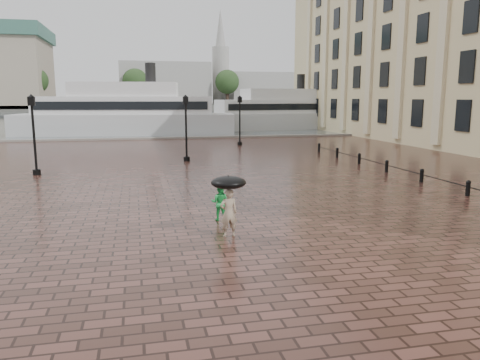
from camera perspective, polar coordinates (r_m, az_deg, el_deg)
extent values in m
plane|color=#321D17|center=(18.77, -11.06, -3.56)|extent=(300.00, 300.00, 0.00)
plane|color=#465156|center=(110.34, -12.45, 7.53)|extent=(240.00, 240.00, 0.00)
cube|color=slate|center=(50.44, -12.11, 4.86)|extent=(80.00, 0.60, 0.30)
cube|color=#4C4C47|center=(178.29, -12.57, 8.71)|extent=(300.00, 60.00, 2.00)
cube|color=#989590|center=(168.64, -9.20, 11.48)|extent=(30.00, 22.00, 14.00)
cube|color=#989590|center=(174.30, 2.60, 11.05)|extent=(25.00, 22.00, 11.00)
cube|color=#989590|center=(186.55, 13.26, 11.50)|extent=(35.00, 22.00, 16.00)
cylinder|color=#989590|center=(171.15, -2.36, 12.58)|extent=(6.00, 6.00, 20.00)
cone|color=#989590|center=(172.34, -2.40, 17.23)|extent=(5.00, 5.00, 18.00)
cylinder|color=#2D2119|center=(159.04, -23.59, 9.08)|extent=(1.00, 1.00, 8.00)
sphere|color=#1B3417|center=(159.12, -23.73, 11.05)|extent=(8.00, 8.00, 8.00)
cylinder|color=#2D2119|center=(156.26, -12.59, 9.66)|extent=(1.00, 1.00, 8.00)
sphere|color=#1B3417|center=(156.34, -12.66, 11.68)|extent=(8.00, 8.00, 8.00)
cylinder|color=#2D2119|center=(159.18, -1.56, 9.90)|extent=(1.00, 1.00, 8.00)
sphere|color=#1B3417|center=(159.26, -1.57, 11.88)|extent=(8.00, 8.00, 8.00)
cylinder|color=#2D2119|center=(167.52, 8.71, 9.79)|extent=(1.00, 1.00, 8.00)
sphere|color=#1B3417|center=(167.59, 8.76, 11.67)|extent=(8.00, 8.00, 8.00)
cylinder|color=#2D2119|center=(180.51, 17.75, 9.45)|extent=(1.00, 1.00, 8.00)
sphere|color=#1B3417|center=(180.58, 17.84, 11.19)|extent=(8.00, 8.00, 8.00)
cylinder|color=black|center=(23.20, 26.03, -1.05)|extent=(0.20, 0.20, 0.60)
sphere|color=black|center=(23.15, 26.09, -0.28)|extent=(0.22, 0.22, 0.22)
cylinder|color=black|center=(25.98, 21.26, 0.37)|extent=(0.20, 0.20, 0.60)
sphere|color=black|center=(25.93, 21.30, 1.07)|extent=(0.22, 0.22, 0.22)
cylinder|color=black|center=(28.91, 17.43, 1.51)|extent=(0.20, 0.20, 0.60)
sphere|color=black|center=(28.87, 17.47, 2.14)|extent=(0.22, 0.22, 0.22)
cylinder|color=black|center=(31.96, 14.32, 2.43)|extent=(0.20, 0.20, 0.60)
sphere|color=black|center=(31.92, 14.35, 3.00)|extent=(0.22, 0.22, 0.22)
cylinder|color=black|center=(35.09, 11.76, 3.19)|extent=(0.20, 0.20, 0.60)
sphere|color=black|center=(35.06, 11.78, 3.71)|extent=(0.22, 0.22, 0.22)
cylinder|color=black|center=(38.29, 9.61, 3.81)|extent=(0.20, 0.20, 0.60)
sphere|color=black|center=(38.26, 9.63, 4.29)|extent=(0.22, 0.22, 0.22)
cylinder|color=black|center=(29.11, -23.53, 0.89)|extent=(0.44, 0.44, 0.30)
cylinder|color=black|center=(28.90, -23.79, 4.51)|extent=(0.14, 0.14, 4.00)
cube|color=black|center=(28.81, -24.09, 8.77)|extent=(0.35, 0.35, 0.50)
sphere|color=beige|center=(28.81, -24.09, 8.77)|extent=(0.28, 0.28, 0.28)
cylinder|color=black|center=(32.70, -6.51, 2.58)|extent=(0.44, 0.44, 0.30)
cylinder|color=black|center=(32.52, -6.58, 5.82)|extent=(0.14, 0.14, 4.00)
cube|color=black|center=(32.43, -6.66, 9.61)|extent=(0.35, 0.35, 0.50)
sphere|color=beige|center=(32.43, -6.66, 9.61)|extent=(0.28, 0.28, 0.28)
cylinder|color=black|center=(43.49, -0.03, 4.48)|extent=(0.44, 0.44, 0.30)
cylinder|color=black|center=(43.35, -0.03, 6.92)|extent=(0.14, 0.14, 4.00)
cube|color=black|center=(43.28, -0.03, 9.76)|extent=(0.35, 0.35, 0.50)
sphere|color=beige|center=(43.28, -0.03, 9.76)|extent=(0.28, 0.28, 0.28)
imported|color=tan|center=(14.74, -1.40, -4.03)|extent=(0.59, 0.41, 1.54)
imported|color=green|center=(16.72, -2.46, -2.76)|extent=(0.78, 0.70, 1.31)
cube|color=silver|center=(57.44, -13.71, 6.62)|extent=(26.01, 9.65, 2.44)
cube|color=silver|center=(57.36, -13.80, 8.85)|extent=(20.86, 8.12, 2.03)
cube|color=silver|center=(57.36, -13.88, 10.67)|extent=(12.73, 6.36, 1.63)
cylinder|color=black|center=(57.01, -10.86, 12.63)|extent=(1.22, 1.22, 2.44)
cube|color=black|center=(54.70, -14.26, 8.78)|extent=(19.12, 2.85, 0.91)
cube|color=black|center=(60.02, -13.38, 8.90)|extent=(19.12, 2.85, 0.91)
cube|color=silver|center=(65.93, 5.17, 7.16)|extent=(23.50, 8.35, 2.21)
cube|color=silver|center=(65.87, 5.20, 8.92)|extent=(18.84, 7.05, 1.84)
cube|color=silver|center=(65.86, 5.22, 10.36)|extent=(11.48, 5.58, 1.47)
cylinder|color=black|center=(67.09, 7.43, 11.73)|extent=(1.10, 1.10, 2.21)
cube|color=black|center=(63.66, 6.13, 8.87)|extent=(17.34, 2.29, 0.83)
cube|color=black|center=(68.08, 4.33, 8.97)|extent=(17.34, 2.29, 0.83)
cylinder|color=black|center=(14.62, -1.40, -1.98)|extent=(0.02, 0.02, 0.95)
ellipsoid|color=black|center=(14.54, -1.41, -0.32)|extent=(1.10, 1.10, 0.39)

